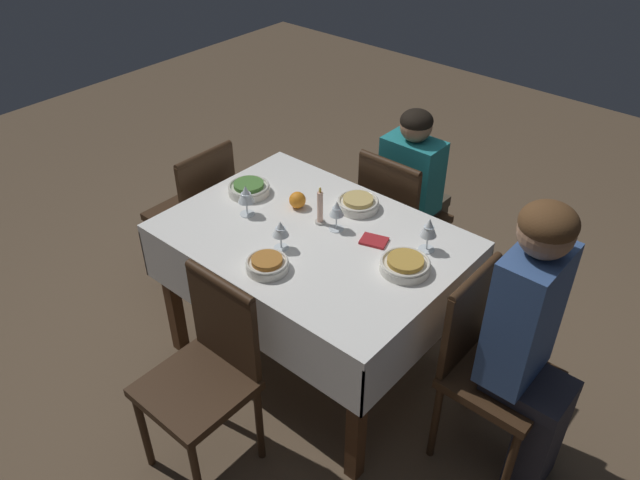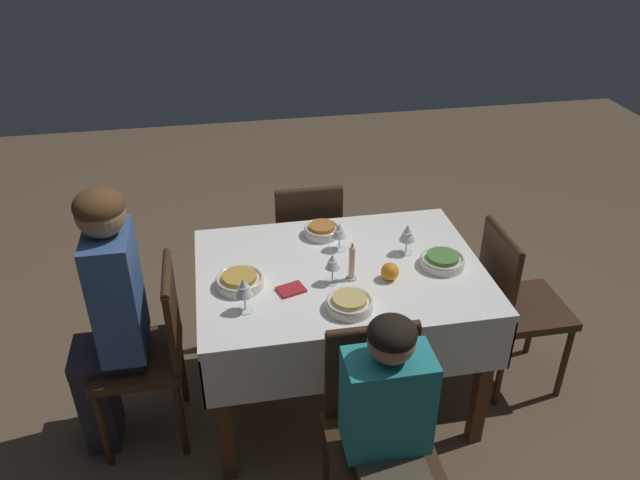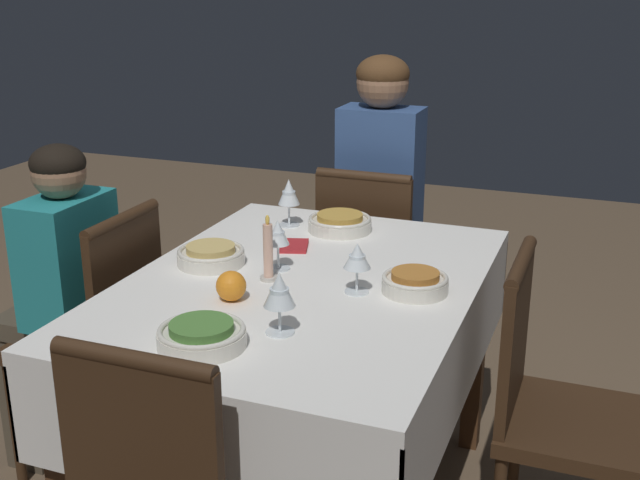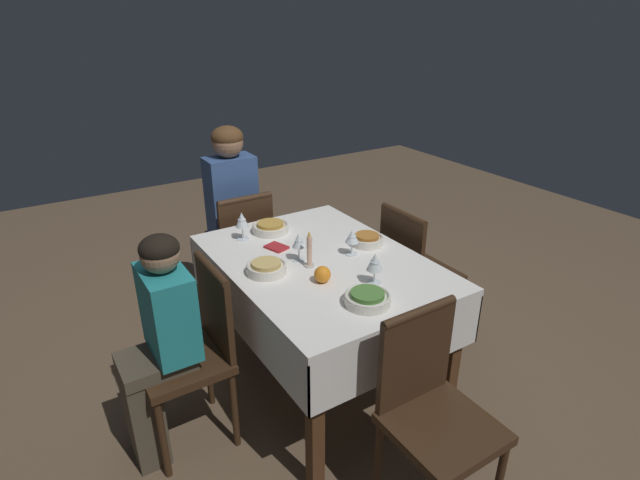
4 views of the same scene
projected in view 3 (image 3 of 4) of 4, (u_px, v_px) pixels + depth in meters
name	position (u px, v px, depth m)	size (l,w,h in m)	color
dining_table	(303.00, 315.00, 2.19)	(1.27, 0.91, 0.76)	white
chair_east	(371.00, 265.00, 3.02)	(0.39, 0.38, 0.89)	#382314
chair_north	(101.00, 329.00, 2.48)	(0.38, 0.39, 0.89)	#382314
chair_south	(554.00, 403.00, 2.05)	(0.38, 0.39, 0.89)	#382314
person_adult_denim	(383.00, 200.00, 3.08)	(0.34, 0.30, 1.27)	#282833
person_child_teal	(57.00, 296.00, 2.50)	(0.30, 0.33, 1.08)	#4C4233
bowl_east	(340.00, 222.00, 2.57)	(0.20, 0.20, 0.06)	silver
wine_glass_east	(289.00, 194.00, 2.59)	(0.07, 0.07, 0.16)	white
bowl_north	(211.00, 255.00, 2.27)	(0.19, 0.19, 0.06)	silver
wine_glass_north	(278.00, 235.00, 2.21)	(0.07, 0.07, 0.14)	white
bowl_west	(202.00, 335.00, 1.77)	(0.20, 0.20, 0.06)	silver
wine_glass_west	(279.00, 292.00, 1.81)	(0.07, 0.07, 0.15)	white
bowl_south	(415.00, 282.00, 2.07)	(0.17, 0.17, 0.06)	silver
wine_glass_south	(357.00, 258.00, 2.05)	(0.07, 0.07, 0.13)	white
candle_centerpiece	(268.00, 255.00, 2.14)	(0.05, 0.05, 0.18)	beige
orange_fruit	(231.00, 286.00, 2.02)	(0.08, 0.08, 0.08)	orange
napkin_red_folded	(294.00, 246.00, 2.41)	(0.13, 0.11, 0.01)	#AD2328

